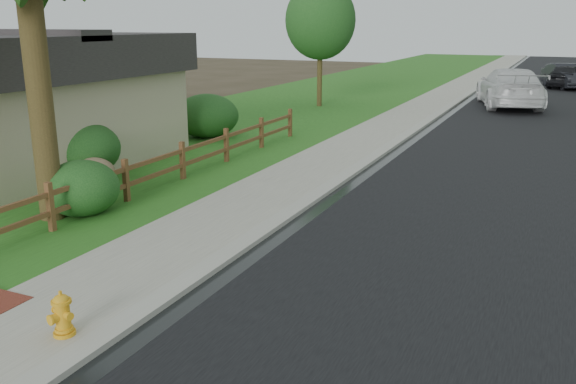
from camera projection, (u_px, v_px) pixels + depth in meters
The scene contains 17 objects.
ground at pixel (96, 327), 8.79m from camera, with size 120.00×120.00×0.00m, color #372F1E.
road at pixel (545, 93), 37.62m from camera, with size 8.00×90.00×0.02m, color black.
curb at pixel (475, 89), 39.29m from camera, with size 0.40×90.00×0.12m, color #99988B.
wet_gutter at pixel (481, 90), 39.16m from camera, with size 0.50×90.00×0.00m, color black.
sidewalk at pixel (455, 89), 39.81m from camera, with size 2.20×90.00×0.10m, color gray.
grass_strip at pixel (426, 88), 40.57m from camera, with size 1.60×90.00×0.06m, color #245317.
lawn_near at pixel (351, 85), 42.65m from camera, with size 9.00×90.00×0.04m, color #245317.
ranch_fence at pixel (156, 168), 15.67m from camera, with size 0.12×16.92×1.10m.
fire_hydrant at pixel (62, 315), 8.28m from camera, with size 0.43×0.35×0.65m.
white_suv at pixel (510, 87), 31.32m from camera, with size 2.76×6.79×1.97m, color silver.
dark_car_mid at pixel (566, 76), 40.55m from camera, with size 1.87×4.66×1.59m, color black.
dark_car_far at pixel (566, 76), 40.29m from camera, with size 1.68×4.81×1.58m, color black.
boulder at pixel (95, 172), 16.22m from camera, with size 1.17×0.88×0.78m, color brown.
shrub_a at pixel (82, 188), 13.71m from camera, with size 1.69×1.69×1.27m, color #174117.
shrub_b at pixel (79, 149), 17.13m from camera, with size 2.28×2.28×1.59m, color #174117.
shrub_d at pixel (207, 116), 23.03m from camera, with size 2.42×2.42×1.65m, color #174117.
tree_near_left at pixel (320, 21), 30.56m from camera, with size 3.55×3.55×6.29m.
Camera 1 is at (5.82, -6.07, 4.24)m, focal length 38.00 mm.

